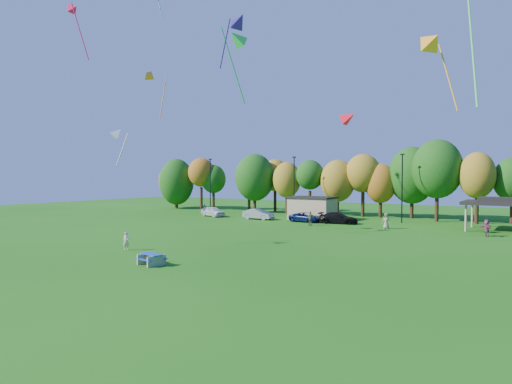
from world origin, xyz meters
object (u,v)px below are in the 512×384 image
Objects in this scene: car_a at (213,211)px; kite_flyer at (126,241)px; picnic_table at (151,258)px; car_c at (306,217)px; car_b at (258,214)px; car_d at (338,218)px.

kite_flyer is at bearing -136.86° from car_a.
kite_flyer is at bearing 165.13° from picnic_table.
picnic_table is at bearing -167.50° from car_c.
car_c is at bearing -88.16° from car_b.
picnic_table is 32.83m from car_d.
car_a is 0.99× the size of car_c.
car_b reaches higher than picnic_table.
car_a is (-13.55, 28.88, 0.02)m from kite_flyer.
car_a is at bearing 84.15° from car_d.
car_a is at bearing 134.62° from picnic_table.
car_b is (-5.21, 28.68, -0.01)m from kite_flyer.
car_b is 0.91× the size of car_d.
kite_flyer is 29.15m from car_b.
car_c is (7.32, 0.35, -0.11)m from car_b.
kite_flyer reaches higher than car_d.
picnic_table is 34.06m from car_b.
kite_flyer is 0.30× the size of car_d.
car_d is at bearing 102.57° from picnic_table.
car_c is (15.66, 0.15, -0.14)m from car_a.
kite_flyer is 31.90m from car_a.
picnic_table is 32.66m from car_c.
kite_flyer is 0.33× the size of car_c.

